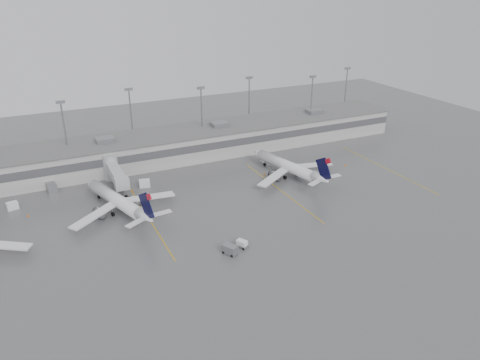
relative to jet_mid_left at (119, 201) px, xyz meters
name	(u,v)px	position (x,y,z in m)	size (l,w,h in m)	color
ground	(264,250)	(22.84, -29.18, -3.03)	(260.00, 260.00, 0.00)	#525255
terminal	(174,145)	(22.83, 28.80, 1.14)	(152.00, 17.00, 9.45)	#9B9B96
light_masts	(167,115)	(22.84, 34.57, 8.99)	(142.40, 8.00, 20.60)	gray
jet_bridge_right	(114,171)	(2.34, 16.54, 0.83)	(4.00, 17.20, 7.00)	#AAADB0
stand_markings	(218,203)	(22.84, -5.18, -3.03)	(105.25, 40.00, 0.01)	#C6920B
jet_mid_left	(119,201)	(0.00, 0.00, 0.00)	(25.69, 29.25, 9.77)	white
jet_mid_right	(290,167)	(46.94, 1.33, -0.01)	(26.17, 29.66, 9.72)	white
baggage_tug	(242,245)	(19.26, -26.11, -2.42)	(2.50, 2.89, 1.59)	white
baggage_cart	(230,249)	(16.06, -27.31, -2.04)	(2.92, 3.43, 1.91)	slate
gse_uld_a	(12,206)	(-22.70, 12.73, -2.14)	(2.52, 1.68, 1.79)	white
gse_uld_b	(145,183)	(9.08, 11.93, -2.07)	(2.74, 1.82, 1.94)	white
gse_uld_c	(264,159)	(46.33, 14.67, -2.17)	(2.44, 1.63, 1.73)	white
gse_loader	(51,187)	(-13.32, 19.55, -1.91)	(2.24, 3.59, 2.24)	slate
cone_a	(28,215)	(-19.61, 7.04, -2.67)	(0.46, 0.46, 0.73)	#EA6404
cone_b	(132,191)	(5.35, 10.04, -2.72)	(0.40, 0.40, 0.64)	#EA6404
cone_c	(264,174)	(41.32, 5.45, -2.64)	(0.50, 0.50, 0.80)	#EA6404
cone_d	(345,165)	(65.87, 1.08, -2.67)	(0.46, 0.46, 0.74)	#EA6404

